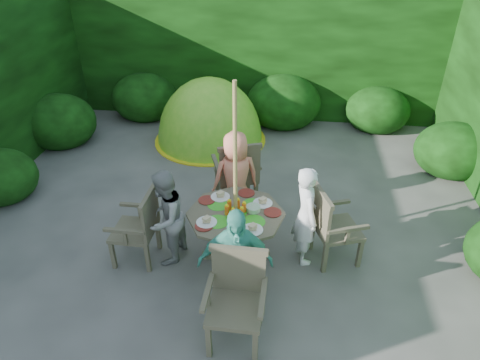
# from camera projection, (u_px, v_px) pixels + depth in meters

# --- Properties ---
(ground) EXTENTS (60.00, 60.00, 0.00)m
(ground) POSITION_uv_depth(u_px,v_px,m) (227.00, 221.00, 5.79)
(ground) COLOR #4C4943
(ground) RESTS_ON ground
(hedge_enclosure) EXTENTS (9.00, 9.00, 2.50)m
(hedge_enclosure) POSITION_uv_depth(u_px,v_px,m) (240.00, 98.00, 6.26)
(hedge_enclosure) COLOR black
(hedge_enclosure) RESTS_ON ground
(patio_table) EXTENTS (1.27, 1.27, 0.79)m
(patio_table) POSITION_uv_depth(u_px,v_px,m) (236.00, 220.00, 4.88)
(patio_table) COLOR #47402E
(patio_table) RESTS_ON ground
(parasol_pole) EXTENTS (0.05, 0.05, 2.20)m
(parasol_pole) POSITION_uv_depth(u_px,v_px,m) (235.00, 180.00, 4.60)
(parasol_pole) COLOR olive
(parasol_pole) RESTS_ON ground
(garden_chair_right) EXTENTS (0.64, 0.68, 0.92)m
(garden_chair_right) POSITION_uv_depth(u_px,v_px,m) (331.00, 225.00, 4.90)
(garden_chair_right) COLOR #47402E
(garden_chair_right) RESTS_ON ground
(garden_chair_left) EXTENTS (0.49, 0.54, 0.90)m
(garden_chair_left) POSITION_uv_depth(u_px,v_px,m) (140.00, 226.00, 4.91)
(garden_chair_left) COLOR #47402E
(garden_chair_left) RESTS_ON ground
(garden_chair_back) EXTENTS (0.74, 0.69, 0.99)m
(garden_chair_back) POSITION_uv_depth(u_px,v_px,m) (237.00, 173.00, 5.83)
(garden_chair_back) COLOR #47402E
(garden_chair_back) RESTS_ON ground
(garden_chair_front) EXTENTS (0.56, 0.50, 0.92)m
(garden_chair_front) POSITION_uv_depth(u_px,v_px,m) (236.00, 297.00, 3.98)
(garden_chair_front) COLOR #47402E
(garden_chair_front) RESTS_ON ground
(child_right) EXTENTS (0.41, 0.52, 1.23)m
(child_right) POSITION_uv_depth(u_px,v_px,m) (306.00, 216.00, 4.85)
(child_right) COLOR white
(child_right) RESTS_ON ground
(child_left) EXTENTS (0.54, 0.64, 1.18)m
(child_left) POSITION_uv_depth(u_px,v_px,m) (165.00, 218.00, 4.86)
(child_left) COLOR gray
(child_left) RESTS_ON ground
(child_back) EXTENTS (0.73, 0.63, 1.27)m
(child_back) POSITION_uv_depth(u_px,v_px,m) (236.00, 178.00, 5.52)
(child_back) COLOR #FE8A69
(child_back) RESTS_ON ground
(child_front) EXTENTS (0.78, 0.42, 1.27)m
(child_front) POSITION_uv_depth(u_px,v_px,m) (235.00, 263.00, 4.16)
(child_front) COLOR #4FB89F
(child_front) RESTS_ON ground
(dome_tent) EXTENTS (2.05, 2.05, 2.32)m
(dome_tent) POSITION_uv_depth(u_px,v_px,m) (210.00, 140.00, 7.87)
(dome_tent) COLOR #6ACB27
(dome_tent) RESTS_ON ground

